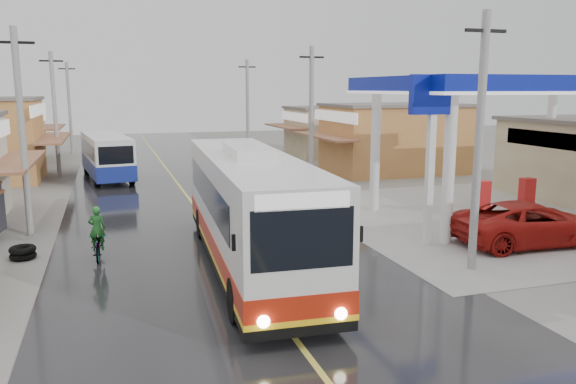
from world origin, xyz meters
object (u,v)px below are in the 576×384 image
object	(u,v)px
coach_bus	(249,209)
tyre_stack	(23,252)
second_bus	(107,156)
jeepney	(530,223)
cyclist	(98,242)

from	to	relation	value
coach_bus	tyre_stack	distance (m)	7.98
second_bus	jeepney	size ratio (longest dim) A/B	1.50
jeepney	coach_bus	bearing A→B (deg)	89.23
coach_bus	second_bus	xyz separation A→B (m)	(-4.36, 20.14, -0.38)
jeepney	tyre_stack	size ratio (longest dim) A/B	6.59
second_bus	jeepney	xyz separation A→B (m)	(14.86, -20.81, -0.71)
coach_bus	jeepney	size ratio (longest dim) A/B	2.20
jeepney	second_bus	bearing A→B (deg)	38.43
coach_bus	second_bus	distance (m)	20.61
coach_bus	cyclist	bearing A→B (deg)	157.75
second_bus	jeepney	world-z (taller)	second_bus
tyre_stack	second_bus	bearing A→B (deg)	80.63
second_bus	tyre_stack	size ratio (longest dim) A/B	9.88
second_bus	cyclist	bearing A→B (deg)	-98.54
cyclist	tyre_stack	xyz separation A→B (m)	(-2.46, 0.82, -0.39)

